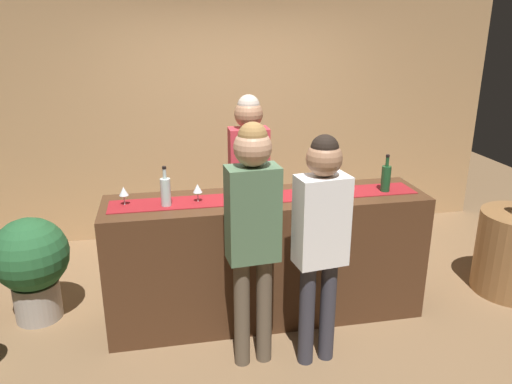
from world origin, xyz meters
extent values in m
plane|color=brown|center=(0.00, 0.00, 0.00)|extent=(10.00, 10.00, 0.00)
cube|color=tan|center=(0.00, 1.90, 1.45)|extent=(6.00, 0.12, 2.90)
cube|color=#472B19|center=(0.00, 0.00, 0.51)|extent=(2.50, 0.60, 1.03)
cube|color=maroon|center=(0.00, 0.00, 1.03)|extent=(2.37, 0.28, 0.01)
cylinder|color=#B2C6C1|center=(-0.77, -0.04, 1.13)|extent=(0.07, 0.07, 0.21)
cylinder|color=#B2C6C1|center=(-0.77, -0.04, 1.28)|extent=(0.03, 0.03, 0.08)
cylinder|color=black|center=(-0.77, -0.04, 1.32)|extent=(0.03, 0.03, 0.02)
cylinder|color=#194723|center=(0.95, -0.04, 1.13)|extent=(0.07, 0.07, 0.21)
cylinder|color=#194723|center=(0.95, -0.04, 1.28)|extent=(0.03, 0.03, 0.08)
cylinder|color=black|center=(0.95, -0.04, 1.32)|extent=(0.03, 0.03, 0.02)
cylinder|color=silver|center=(-1.07, 0.03, 1.03)|extent=(0.06, 0.06, 0.00)
cylinder|color=silver|center=(-1.07, 0.03, 1.07)|extent=(0.01, 0.01, 0.08)
cone|color=silver|center=(-1.07, 0.03, 1.14)|extent=(0.07, 0.07, 0.06)
cylinder|color=silver|center=(-0.53, -0.01, 1.03)|extent=(0.06, 0.06, 0.00)
cylinder|color=silver|center=(-0.53, -0.01, 1.07)|extent=(0.01, 0.01, 0.08)
cone|color=silver|center=(-0.53, -0.01, 1.14)|extent=(0.07, 0.07, 0.06)
cylinder|color=silver|center=(-0.19, -0.09, 1.03)|extent=(0.06, 0.06, 0.00)
cylinder|color=silver|center=(-0.19, -0.09, 1.07)|extent=(0.01, 0.01, 0.08)
cone|color=silver|center=(-0.19, -0.09, 1.14)|extent=(0.07, 0.07, 0.06)
cylinder|color=#26262B|center=(0.04, 0.58, 0.41)|extent=(0.11, 0.11, 0.81)
cylinder|color=#26262B|center=(-0.12, 0.58, 0.41)|extent=(0.11, 0.11, 0.81)
cube|color=#B7333D|center=(-0.04, 0.58, 1.13)|extent=(0.34, 0.21, 0.64)
sphere|color=#9E7051|center=(-0.04, 0.58, 1.58)|extent=(0.24, 0.24, 0.24)
sphere|color=#AD9E8E|center=(-0.04, 0.58, 1.64)|extent=(0.19, 0.19, 0.19)
cylinder|color=#33333D|center=(0.14, -0.66, 0.39)|extent=(0.11, 0.11, 0.77)
cylinder|color=#33333D|center=(0.30, -0.64, 0.39)|extent=(0.11, 0.11, 0.77)
cube|color=white|center=(0.22, -0.65, 1.08)|extent=(0.36, 0.24, 0.61)
sphere|color=#9E7051|center=(0.22, -0.65, 1.50)|extent=(0.23, 0.23, 0.23)
sphere|color=black|center=(0.22, -0.65, 1.56)|extent=(0.18, 0.18, 0.18)
cylinder|color=brown|center=(-0.30, -0.58, 0.40)|extent=(0.11, 0.11, 0.81)
cylinder|color=brown|center=(-0.14, -0.57, 0.40)|extent=(0.11, 0.11, 0.81)
cube|color=#4C6B4C|center=(-0.22, -0.58, 1.13)|extent=(0.35, 0.23, 0.64)
sphere|color=tan|center=(-0.22, -0.58, 1.57)|extent=(0.24, 0.24, 0.24)
sphere|color=olive|center=(-0.22, -0.58, 1.64)|extent=(0.19, 0.19, 0.19)
cylinder|color=#9E9389|center=(-1.84, 0.31, 0.16)|extent=(0.36, 0.36, 0.32)
sphere|color=#23562D|center=(-1.84, 0.31, 0.57)|extent=(0.59, 0.59, 0.59)
camera|label=1|loc=(-0.78, -3.52, 2.30)|focal=34.81mm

